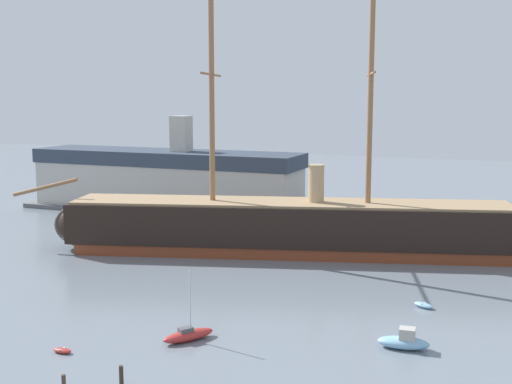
# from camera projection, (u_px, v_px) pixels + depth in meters

# --- Properties ---
(tall_ship) EXTENTS (72.00, 26.41, 35.45)m
(tall_ship) POSITION_uv_depth(u_px,v_px,m) (289.00, 226.00, 91.58)
(tall_ship) COLOR brown
(tall_ship) RESTS_ON ground
(dinghy_foreground_left) EXTENTS (1.80, 0.80, 0.42)m
(dinghy_foreground_left) POSITION_uv_depth(u_px,v_px,m) (62.00, 351.00, 56.54)
(dinghy_foreground_left) COLOR #B22D28
(dinghy_foreground_left) RESTS_ON ground
(sailboat_near_centre) EXTENTS (4.04, 4.96, 6.49)m
(sailboat_near_centre) POSITION_uv_depth(u_px,v_px,m) (188.00, 335.00, 59.34)
(sailboat_near_centre) COLOR #B22D28
(sailboat_near_centre) RESTS_ON ground
(motorboat_mid_right) EXTENTS (4.67, 2.35, 1.89)m
(motorboat_mid_right) POSITION_uv_depth(u_px,v_px,m) (404.00, 341.00, 57.43)
(motorboat_mid_right) COLOR #7FB2D6
(motorboat_mid_right) RESTS_ON ground
(dinghy_alongside_stern) EXTENTS (2.41, 1.89, 0.52)m
(dinghy_alongside_stern) POSITION_uv_depth(u_px,v_px,m) (423.00, 305.00, 68.57)
(dinghy_alongside_stern) COLOR #7FB2D6
(dinghy_alongside_stern) RESTS_ON ground
(sailboat_distant_centre) EXTENTS (3.13, 5.04, 6.30)m
(sailboat_distant_centre) POSITION_uv_depth(u_px,v_px,m) (352.00, 240.00, 97.64)
(sailboat_distant_centre) COLOR gold
(sailboat_distant_centre) RESTS_ON ground
(mooring_piling_right_pair) EXTENTS (0.34, 0.34, 1.53)m
(mooring_piling_right_pair) POSITION_uv_depth(u_px,v_px,m) (121.00, 375.00, 50.23)
(mooring_piling_right_pair) COLOR #382B1E
(mooring_piling_right_pair) RESTS_ON ground
(dockside_warehouse_left) EXTENTS (56.53, 13.46, 18.05)m
(dockside_warehouse_left) POSITION_uv_depth(u_px,v_px,m) (166.00, 181.00, 124.00)
(dockside_warehouse_left) COLOR #565659
(dockside_warehouse_left) RESTS_ON ground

